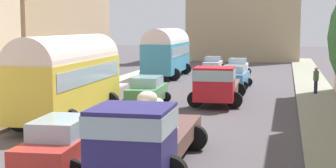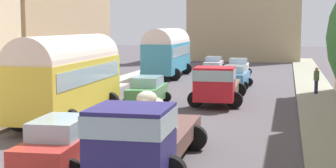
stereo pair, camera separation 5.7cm
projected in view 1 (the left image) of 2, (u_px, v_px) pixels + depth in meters
name	position (u px, v px, depth m)	size (l,w,h in m)	color
ground_plane	(205.00, 91.00, 34.63)	(154.00, 154.00, 0.00)	#4E484E
sidewalk_left	(104.00, 87.00, 36.25)	(2.50, 70.00, 0.14)	#B3AAA3
sidewalk_right	(316.00, 93.00, 32.99)	(2.50, 70.00, 0.14)	gray
building_left_2	(41.00, 22.00, 34.80)	(5.03, 13.58, 9.31)	tan
parked_bus_0	(68.00, 73.00, 23.68)	(3.37, 8.84, 3.98)	gold
parked_bus_1	(167.00, 50.00, 43.79)	(3.52, 9.04, 4.16)	teal
cargo_truck_0	(145.00, 133.00, 15.32)	(3.11, 7.29, 2.25)	navy
cargo_truck_1	(218.00, 84.00, 28.66)	(3.13, 7.18, 2.23)	red
car_0	(234.00, 77.00, 36.33)	(2.46, 4.14, 1.59)	#438BC6
car_1	(238.00, 67.00, 44.76)	(2.35, 4.04, 1.55)	silver
car_2	(61.00, 142.00, 16.08)	(2.42, 4.37, 1.53)	#B6312A
car_3	(147.00, 91.00, 28.35)	(2.34, 4.18, 1.61)	#529B57
car_4	(213.00, 64.00, 49.85)	(2.22, 3.99, 1.41)	silver
pedestrian_2	(316.00, 79.00, 32.16)	(0.49, 0.49, 1.80)	#282243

